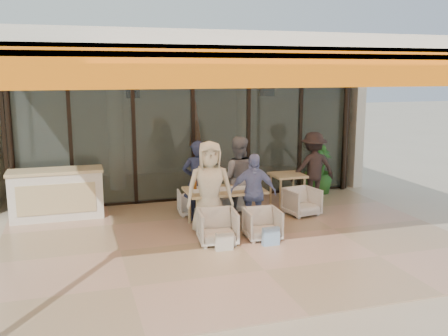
% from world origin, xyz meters
% --- Properties ---
extents(ground, '(70.00, 70.00, 0.00)m').
position_xyz_m(ground, '(0.00, 0.00, 0.00)').
color(ground, '#C6B293').
rests_on(ground, ground).
extents(terrace_floor, '(8.00, 6.00, 0.01)m').
position_xyz_m(terrace_floor, '(0.00, 0.00, 0.01)').
color(terrace_floor, tan).
rests_on(terrace_floor, ground).
extents(terrace_structure, '(8.00, 6.00, 3.40)m').
position_xyz_m(terrace_structure, '(0.00, -0.26, 3.25)').
color(terrace_structure, silver).
rests_on(terrace_structure, ground).
extents(glass_storefront, '(8.08, 0.10, 3.20)m').
position_xyz_m(glass_storefront, '(0.00, 3.00, 1.60)').
color(glass_storefront, '#9EADA3').
rests_on(glass_storefront, ground).
extents(interior_block, '(9.05, 3.62, 3.52)m').
position_xyz_m(interior_block, '(0.01, 5.31, 2.23)').
color(interior_block, silver).
rests_on(interior_block, ground).
extents(host_counter, '(1.85, 0.65, 1.04)m').
position_xyz_m(host_counter, '(-3.03, 2.30, 0.53)').
color(host_counter, silver).
rests_on(host_counter, ground).
extents(dining_table, '(1.50, 0.90, 0.93)m').
position_xyz_m(dining_table, '(0.09, 0.86, 0.69)').
color(dining_table, tan).
rests_on(dining_table, ground).
extents(chair_far_left, '(0.62, 0.59, 0.59)m').
position_xyz_m(chair_far_left, '(-0.33, 1.80, 0.29)').
color(chair_far_left, white).
rests_on(chair_far_left, ground).
extents(chair_far_right, '(0.77, 0.73, 0.72)m').
position_xyz_m(chair_far_right, '(0.51, 1.80, 0.36)').
color(chair_far_right, white).
rests_on(chair_far_right, ground).
extents(chair_near_left, '(0.72, 0.69, 0.68)m').
position_xyz_m(chair_near_left, '(-0.33, -0.10, 0.34)').
color(chair_near_left, white).
rests_on(chair_near_left, ground).
extents(chair_near_right, '(0.64, 0.60, 0.62)m').
position_xyz_m(chair_near_right, '(0.51, -0.10, 0.31)').
color(chair_near_right, white).
rests_on(chair_near_right, ground).
extents(diner_navy, '(0.65, 0.47, 1.65)m').
position_xyz_m(diner_navy, '(-0.33, 1.30, 0.83)').
color(diner_navy, '#192137').
rests_on(diner_navy, ground).
extents(diner_grey, '(0.99, 0.88, 1.70)m').
position_xyz_m(diner_grey, '(0.51, 1.30, 0.85)').
color(diner_grey, slate).
rests_on(diner_grey, ground).
extents(diner_cream, '(0.93, 0.67, 1.76)m').
position_xyz_m(diner_cream, '(-0.33, 0.40, 0.88)').
color(diner_cream, '#ECE3C3').
rests_on(diner_cream, ground).
extents(diner_periwinkle, '(0.93, 0.56, 1.49)m').
position_xyz_m(diner_periwinkle, '(0.51, 0.40, 0.75)').
color(diner_periwinkle, '#7286BE').
rests_on(diner_periwinkle, ground).
extents(tote_bag_cream, '(0.30, 0.10, 0.34)m').
position_xyz_m(tote_bag_cream, '(-0.33, -0.50, 0.17)').
color(tote_bag_cream, silver).
rests_on(tote_bag_cream, ground).
extents(tote_bag_blue, '(0.30, 0.10, 0.34)m').
position_xyz_m(tote_bag_blue, '(0.51, -0.50, 0.17)').
color(tote_bag_blue, '#99BFD8').
rests_on(tote_bag_blue, ground).
extents(side_table, '(0.70, 0.70, 0.74)m').
position_xyz_m(side_table, '(1.86, 1.83, 0.64)').
color(side_table, tan).
rests_on(side_table, ground).
extents(side_chair, '(0.73, 0.70, 0.65)m').
position_xyz_m(side_chair, '(1.86, 1.08, 0.32)').
color(side_chair, white).
rests_on(side_chair, ground).
extents(standing_woman, '(1.07, 0.62, 1.64)m').
position_xyz_m(standing_woman, '(2.56, 1.98, 0.82)').
color(standing_woman, black).
rests_on(standing_woman, ground).
extents(potted_palm, '(1.03, 1.03, 1.30)m').
position_xyz_m(potted_palm, '(3.11, 2.72, 0.65)').
color(potted_palm, '#1E5919').
rests_on(potted_palm, ground).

